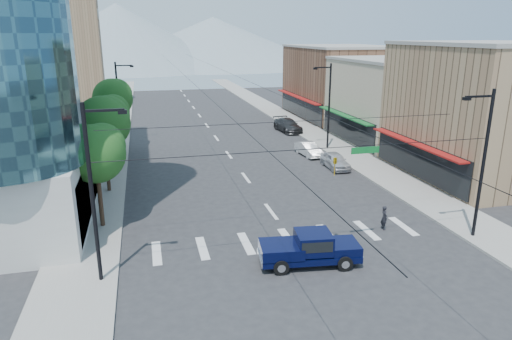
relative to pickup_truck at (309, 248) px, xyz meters
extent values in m
plane|color=#28282B|center=(0.09, 1.77, -0.95)|extent=(160.00, 160.00, 0.00)
cube|color=gray|center=(-11.91, 41.77, -0.88)|extent=(4.00, 120.00, 0.15)
cube|color=gray|center=(12.09, 41.77, -0.88)|extent=(4.00, 120.00, 0.15)
cube|color=#8C6B4C|center=(20.09, 11.77, 4.55)|extent=(12.00, 14.00, 11.00)
cube|color=tan|center=(20.09, 25.77, 3.55)|extent=(12.00, 14.00, 9.00)
cube|color=brown|center=(20.09, 41.77, 4.05)|extent=(12.00, 18.00, 10.00)
cube|color=#8C6B4C|center=(-16.41, 63.77, 8.05)|extent=(4.00, 4.00, 18.00)
cone|color=gray|center=(-14.91, 151.77, 10.05)|extent=(80.00, 80.00, 22.00)
cone|color=gray|center=(20.09, 161.77, 8.05)|extent=(90.00, 90.00, 18.00)
cylinder|color=black|center=(-11.11, 7.77, 1.32)|extent=(0.28, 0.28, 4.55)
sphere|color=#1F4416|center=(-11.11, 7.77, 3.92)|extent=(3.64, 3.64, 3.64)
sphere|color=#1F4416|center=(-10.71, 8.07, 4.32)|extent=(2.86, 2.86, 2.86)
cylinder|color=black|center=(-11.11, 14.77, 1.60)|extent=(0.28, 0.28, 5.11)
sphere|color=#1F4416|center=(-11.11, 14.77, 4.52)|extent=(4.09, 4.09, 4.09)
sphere|color=#1F4416|center=(-10.71, 15.07, 4.92)|extent=(3.21, 3.21, 3.21)
cylinder|color=black|center=(-11.11, 21.77, 1.32)|extent=(0.28, 0.28, 4.55)
sphere|color=#1F4416|center=(-11.11, 21.77, 3.92)|extent=(3.64, 3.64, 3.64)
sphere|color=#1F4416|center=(-10.71, 22.07, 4.32)|extent=(2.86, 2.86, 2.86)
cylinder|color=black|center=(-11.11, 28.77, 1.60)|extent=(0.28, 0.28, 5.11)
sphere|color=#1F4416|center=(-11.11, 28.77, 4.52)|extent=(4.09, 4.09, 4.09)
sphere|color=#1F4416|center=(-10.71, 29.07, 4.92)|extent=(3.21, 3.21, 3.21)
cylinder|color=black|center=(-10.71, 0.77, 3.55)|extent=(0.20, 0.20, 9.00)
cylinder|color=black|center=(10.89, 0.77, 3.55)|extent=(0.20, 0.20, 9.00)
cylinder|color=black|center=(0.09, 0.77, 5.25)|extent=(21.60, 0.04, 0.04)
imported|color=gold|center=(1.59, 0.77, 4.20)|extent=(0.16, 0.20, 1.00)
cube|color=#0C6626|center=(3.29, 0.77, 5.00)|extent=(1.60, 0.06, 0.35)
cylinder|color=black|center=(-10.71, 31.77, 3.55)|extent=(0.20, 0.20, 9.00)
cube|color=black|center=(-9.81, 31.77, 7.65)|extent=(1.80, 0.12, 0.12)
cube|color=black|center=(-9.01, 31.77, 7.55)|extent=(0.40, 0.25, 0.18)
cylinder|color=black|center=(10.89, 23.77, 3.55)|extent=(0.20, 0.20, 9.00)
cube|color=black|center=(9.99, 23.77, 7.65)|extent=(1.80, 0.12, 0.12)
cube|color=black|center=(9.19, 23.77, 7.55)|extent=(0.40, 0.25, 0.18)
cube|color=black|center=(0.02, 0.00, -0.42)|extent=(5.50, 2.55, 0.34)
cube|color=black|center=(1.89, -0.23, -0.04)|extent=(1.75, 2.00, 0.53)
cube|color=black|center=(0.21, -0.03, 0.35)|extent=(2.03, 1.99, 1.06)
cube|color=black|center=(0.21, -0.03, 0.44)|extent=(1.85, 2.00, 0.58)
cube|color=black|center=(-1.51, 0.18, 0.01)|extent=(2.43, 2.18, 0.63)
cube|color=silver|center=(2.65, -0.32, -0.42)|extent=(0.34, 1.83, 0.34)
cube|color=silver|center=(-2.61, 0.32, -0.42)|extent=(0.34, 1.83, 0.29)
cylinder|color=black|center=(1.59, -1.12, -0.55)|extent=(0.84, 0.38, 0.81)
cylinder|color=black|center=(1.81, 0.70, -0.55)|extent=(0.84, 0.38, 0.81)
cylinder|color=black|center=(-1.76, -0.71, -0.55)|extent=(0.84, 0.38, 0.81)
cylinder|color=black|center=(-1.54, 1.11, -0.55)|extent=(0.84, 0.38, 0.81)
imported|color=black|center=(6.22, 3.20, -0.17)|extent=(0.43, 0.61, 1.56)
imported|color=silver|center=(8.72, 16.69, -0.24)|extent=(1.72, 4.23, 1.44)
imported|color=white|center=(7.91, 21.52, -0.28)|extent=(1.83, 4.22, 1.35)
imported|color=#2B2B2E|center=(9.49, 33.39, -0.15)|extent=(2.77, 5.72, 1.61)
camera|label=1|loc=(-8.06, -20.76, 10.98)|focal=32.00mm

